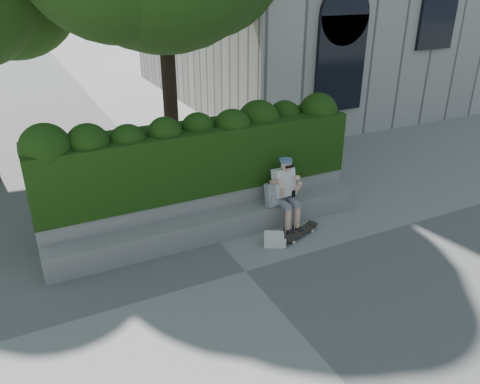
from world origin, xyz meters
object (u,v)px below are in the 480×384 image
person (285,190)px  skateboard (299,233)px  backpack_plaid (274,194)px  backpack_ground (274,239)px

person → skateboard: bearing=-84.5°
backpack_plaid → backpack_ground: backpack_plaid is taller
person → backpack_plaid: person is taller
skateboard → backpack_plaid: (-0.25, 0.57, 0.60)m
person → backpack_plaid: size_ratio=3.08×
person → skateboard: 0.84m
skateboard → backpack_ground: size_ratio=2.39×
person → backpack_ground: 1.01m
skateboard → backpack_plaid: 0.86m
person → backpack_ground: bearing=-134.6°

